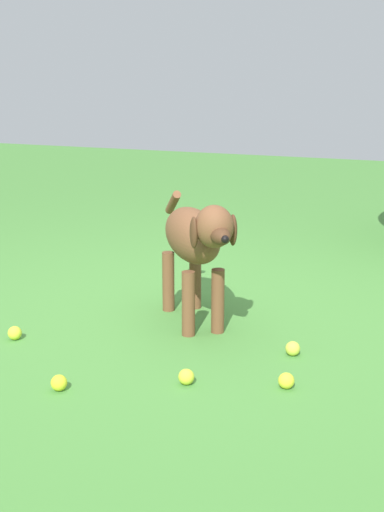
{
  "coord_description": "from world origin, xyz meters",
  "views": [
    {
      "loc": [
        -3.17,
        -1.31,
        1.25
      ],
      "look_at": [
        0.04,
        -0.01,
        0.34
      ],
      "focal_mm": 50.48,
      "sensor_mm": 36.0,
      "label": 1
    }
  ],
  "objects_px": {
    "tennis_ball_0": "(15,333)",
    "tennis_ball_4": "(293,349)",
    "tennis_ball_1": "(59,383)",
    "tennis_ball_2": "(186,377)",
    "dog": "(195,240)",
    "tennis_ball_3": "(286,381)"
  },
  "relations": [
    {
      "from": "tennis_ball_2",
      "to": "tennis_ball_3",
      "type": "relative_size",
      "value": 1.0
    },
    {
      "from": "tennis_ball_0",
      "to": "tennis_ball_1",
      "type": "xyz_separation_m",
      "value": [
        -0.4,
        -0.5,
        0.0
      ]
    },
    {
      "from": "tennis_ball_0",
      "to": "tennis_ball_2",
      "type": "distance_m",
      "value": 0.96
    },
    {
      "from": "tennis_ball_2",
      "to": "tennis_ball_3",
      "type": "bearing_deg",
      "value": -73.17
    },
    {
      "from": "tennis_ball_0",
      "to": "tennis_ball_4",
      "type": "height_order",
      "value": "same"
    },
    {
      "from": "tennis_ball_2",
      "to": "tennis_ball_4",
      "type": "relative_size",
      "value": 1.0
    },
    {
      "from": "tennis_ball_0",
      "to": "tennis_ball_4",
      "type": "distance_m",
      "value": 1.31
    },
    {
      "from": "tennis_ball_3",
      "to": "tennis_ball_0",
      "type": "bearing_deg",
      "value": 88.42
    },
    {
      "from": "tennis_ball_3",
      "to": "dog",
      "type": "bearing_deg",
      "value": 48.11
    },
    {
      "from": "tennis_ball_3",
      "to": "tennis_ball_1",
      "type": "bearing_deg",
      "value": 113.38
    },
    {
      "from": "tennis_ball_2",
      "to": "tennis_ball_1",
      "type": "bearing_deg",
      "value": 118.55
    },
    {
      "from": "tennis_ball_1",
      "to": "tennis_ball_3",
      "type": "bearing_deg",
      "value": -66.62
    },
    {
      "from": "tennis_ball_1",
      "to": "tennis_ball_4",
      "type": "distance_m",
      "value": 1.05
    },
    {
      "from": "dog",
      "to": "tennis_ball_4",
      "type": "xyz_separation_m",
      "value": [
        -0.21,
        -0.56,
        -0.4
      ]
    },
    {
      "from": "tennis_ball_4",
      "to": "dog",
      "type": "bearing_deg",
      "value": 69.31
    },
    {
      "from": "tennis_ball_1",
      "to": "tennis_ball_2",
      "type": "relative_size",
      "value": 1.0
    },
    {
      "from": "dog",
      "to": "tennis_ball_0",
      "type": "relative_size",
      "value": 12.14
    },
    {
      "from": "tennis_ball_0",
      "to": "tennis_ball_1",
      "type": "bearing_deg",
      "value": -128.78
    },
    {
      "from": "tennis_ball_1",
      "to": "tennis_ball_3",
      "type": "distance_m",
      "value": 0.91
    },
    {
      "from": "tennis_ball_3",
      "to": "tennis_ball_4",
      "type": "bearing_deg",
      "value": 10.12
    },
    {
      "from": "tennis_ball_0",
      "to": "tennis_ball_3",
      "type": "bearing_deg",
      "value": -91.58
    },
    {
      "from": "tennis_ball_2",
      "to": "tennis_ball_3",
      "type": "height_order",
      "value": "same"
    }
  ]
}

